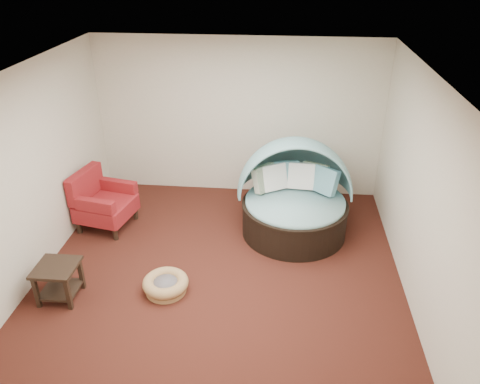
# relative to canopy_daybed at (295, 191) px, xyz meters

# --- Properties ---
(floor) EXTENTS (5.00, 5.00, 0.00)m
(floor) POSITION_rel_canopy_daybed_xyz_m (-1.02, -1.19, -0.70)
(floor) COLOR #421A13
(floor) RESTS_ON ground
(wall_back) EXTENTS (5.00, 0.00, 5.00)m
(wall_back) POSITION_rel_canopy_daybed_xyz_m (-1.02, 1.31, 0.70)
(wall_back) COLOR beige
(wall_back) RESTS_ON floor
(wall_front) EXTENTS (5.00, 0.00, 5.00)m
(wall_front) POSITION_rel_canopy_daybed_xyz_m (-1.02, -3.69, 0.70)
(wall_front) COLOR beige
(wall_front) RESTS_ON floor
(wall_left) EXTENTS (0.00, 5.00, 5.00)m
(wall_left) POSITION_rel_canopy_daybed_xyz_m (-3.52, -1.19, 0.70)
(wall_left) COLOR beige
(wall_left) RESTS_ON floor
(wall_right) EXTENTS (0.00, 5.00, 5.00)m
(wall_right) POSITION_rel_canopy_daybed_xyz_m (1.48, -1.19, 0.70)
(wall_right) COLOR beige
(wall_right) RESTS_ON floor
(ceiling) EXTENTS (5.00, 5.00, 0.00)m
(ceiling) POSITION_rel_canopy_daybed_xyz_m (-1.02, -1.19, 2.10)
(ceiling) COLOR white
(ceiling) RESTS_ON wall_back
(canopy_daybed) EXTENTS (1.86, 1.77, 1.51)m
(canopy_daybed) POSITION_rel_canopy_daybed_xyz_m (0.00, 0.00, 0.00)
(canopy_daybed) COLOR black
(canopy_daybed) RESTS_ON floor
(pet_basket) EXTENTS (0.75, 0.75, 0.21)m
(pet_basket) POSITION_rel_canopy_daybed_xyz_m (-1.68, -1.71, -0.59)
(pet_basket) COLOR #9B7A46
(pet_basket) RESTS_ON floor
(red_armchair) EXTENTS (0.96, 0.96, 0.96)m
(red_armchair) POSITION_rel_canopy_daybed_xyz_m (-3.08, -0.18, -0.26)
(red_armchair) COLOR black
(red_armchair) RESTS_ON floor
(side_table) EXTENTS (0.52, 0.52, 0.50)m
(side_table) POSITION_rel_canopy_daybed_xyz_m (-3.02, -1.96, -0.38)
(side_table) COLOR black
(side_table) RESTS_ON floor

